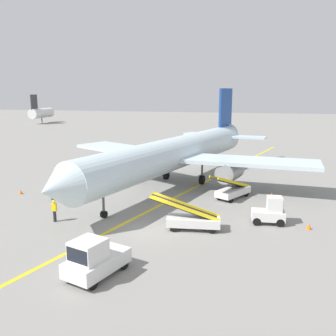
% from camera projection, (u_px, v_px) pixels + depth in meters
% --- Properties ---
extents(ground_plane, '(300.00, 300.00, 0.00)m').
position_uv_depth(ground_plane, '(149.00, 230.00, 25.99)').
color(ground_plane, gray).
extents(taxi_line_yellow, '(22.58, 76.91, 0.01)m').
position_uv_depth(taxi_line_yellow, '(155.00, 208.00, 30.98)').
color(taxi_line_yellow, yellow).
rests_on(taxi_line_yellow, ground).
extents(airliner, '(27.80, 34.69, 10.10)m').
position_uv_depth(airliner, '(177.00, 153.00, 38.10)').
color(airliner, silver).
rests_on(airliner, ground).
extents(pushback_tug, '(2.90, 4.01, 2.20)m').
position_uv_depth(pushback_tug, '(94.00, 259.00, 19.33)').
color(pushback_tug, silver).
rests_on(pushback_tug, ground).
extents(baggage_tug_near_wing, '(2.49, 1.50, 2.10)m').
position_uv_depth(baggage_tug_near_wing, '(270.00, 212.00, 27.12)').
color(baggage_tug_near_wing, silver).
rests_on(baggage_tug_near_wing, ground).
extents(baggage_tug_by_cargo_door, '(1.98, 2.68, 2.10)m').
position_uv_depth(baggage_tug_by_cargo_door, '(109.00, 177.00, 38.32)').
color(baggage_tug_by_cargo_door, silver).
rests_on(baggage_tug_by_cargo_door, ground).
extents(belt_loader_forward_hold, '(3.57, 4.96, 2.59)m').
position_uv_depth(belt_loader_forward_hold, '(232.00, 190.00, 33.69)').
color(belt_loader_forward_hold, silver).
rests_on(belt_loader_forward_hold, ground).
extents(belt_loader_aft_hold, '(5.12, 1.95, 2.59)m').
position_uv_depth(belt_loader_aft_hold, '(192.00, 219.00, 26.06)').
color(belt_loader_aft_hold, silver).
rests_on(belt_loader_aft_hold, ground).
extents(baggage_cart_loaded, '(3.78, 1.65, 0.94)m').
position_uv_depth(baggage_cart_loaded, '(67.00, 194.00, 33.41)').
color(baggage_cart_loaded, '#A5A5A8').
rests_on(baggage_cart_loaded, ground).
extents(ground_crew_marshaller, '(0.36, 0.24, 1.70)m').
position_uv_depth(ground_crew_marshaller, '(54.00, 210.00, 27.57)').
color(ground_crew_marshaller, '#26262D').
rests_on(ground_crew_marshaller, ground).
extents(safety_cone_nose_left, '(0.36, 0.36, 0.44)m').
position_uv_depth(safety_cone_nose_left, '(309.00, 227.00, 26.11)').
color(safety_cone_nose_left, orange).
rests_on(safety_cone_nose_left, ground).
extents(safety_cone_nose_right, '(0.36, 0.36, 0.44)m').
position_uv_depth(safety_cone_nose_right, '(158.00, 171.00, 44.59)').
color(safety_cone_nose_right, orange).
rests_on(safety_cone_nose_right, ground).
extents(safety_cone_wingtip_left, '(0.36, 0.36, 0.44)m').
position_uv_depth(safety_cone_wingtip_left, '(272.00, 195.00, 34.18)').
color(safety_cone_wingtip_left, orange).
rests_on(safety_cone_wingtip_left, ground).
extents(safety_cone_wingtip_right, '(0.36, 0.36, 0.44)m').
position_uv_depth(safety_cone_wingtip_right, '(21.00, 192.00, 35.13)').
color(safety_cone_wingtip_right, orange).
rests_on(safety_cone_wingtip_right, ground).
extents(safety_cone_tail_area, '(0.36, 0.36, 0.44)m').
position_uv_depth(safety_cone_tail_area, '(216.00, 177.00, 41.23)').
color(safety_cone_tail_area, orange).
rests_on(safety_cone_tail_area, ground).
extents(distant_aircraft_far_left, '(3.00, 10.10, 8.80)m').
position_uv_depth(distant_aircraft_far_left, '(41.00, 113.00, 113.15)').
color(distant_aircraft_far_left, silver).
rests_on(distant_aircraft_far_left, ground).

